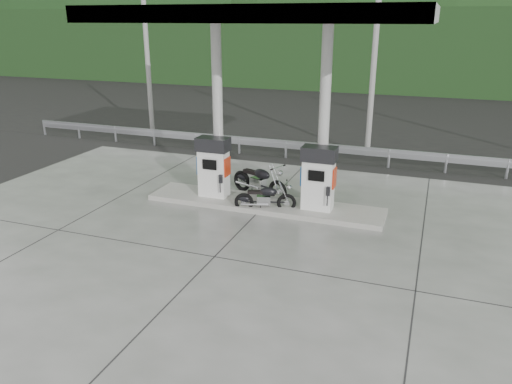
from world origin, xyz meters
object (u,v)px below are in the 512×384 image
(motorcycle_left, at_px, (259,181))
(gas_pump_left, at_px, (214,167))
(motorcycle_right, at_px, (265,199))
(gas_pump_right, at_px, (318,178))

(motorcycle_left, bearing_deg, gas_pump_left, -122.32)
(motorcycle_left, relative_size, motorcycle_right, 1.23)
(motorcycle_left, height_order, motorcycle_right, motorcycle_left)
(gas_pump_right, distance_m, motorcycle_left, 2.27)
(gas_pump_left, relative_size, gas_pump_right, 1.00)
(gas_pump_left, height_order, motorcycle_left, gas_pump_left)
(gas_pump_left, relative_size, motorcycle_right, 1.09)
(motorcycle_left, distance_m, motorcycle_right, 1.33)
(motorcycle_right, bearing_deg, motorcycle_left, 99.92)
(gas_pump_left, relative_size, motorcycle_left, 0.89)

